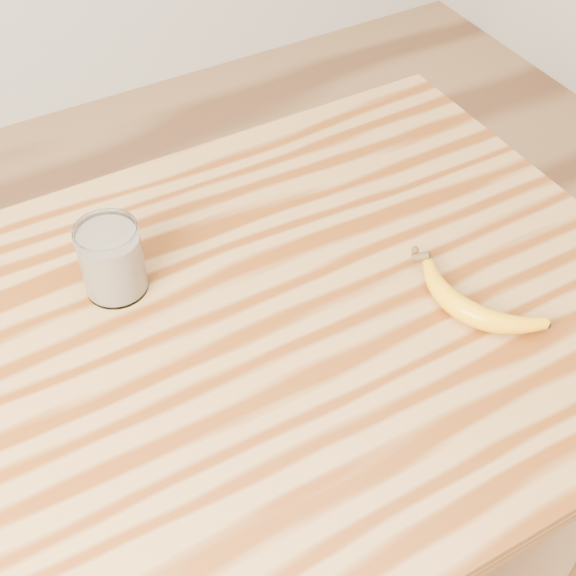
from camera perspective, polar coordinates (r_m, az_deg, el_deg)
room at (r=0.75m, az=-6.90°, el=18.65°), size 4.04×4.04×2.70m
table at (r=1.14m, az=-4.34°, el=-8.06°), size 1.20×0.80×0.90m
smoothie_glass at (r=1.09m, az=-12.42°, el=1.94°), size 0.09×0.09×0.11m
banana at (r=1.07m, az=12.61°, el=-1.69°), size 0.19×0.28×0.03m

